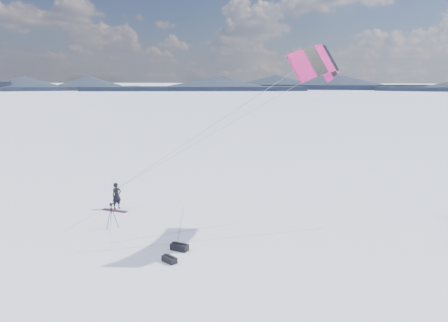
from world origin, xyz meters
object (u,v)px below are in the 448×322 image
Objects in this scene: gear_bag_a at (179,247)px; gear_bag_b at (169,259)px; snowkiter at (117,209)px; snowboard at (115,211)px; tripod at (111,212)px.

gear_bag_b is at bearing -76.88° from gear_bag_a.
snowboard is (0.23, -0.43, 0.02)m from snowkiter.
gear_bag_a reaches higher than snowboard.
snowkiter is 8.10m from gear_bag_a.
snowboard is at bearing 164.12° from gear_bag_b.
snowboard is 1.20× the size of tripod.
gear_bag_b is (5.46, -1.96, -0.75)m from tripod.
gear_bag_a is at bearing 122.12° from gear_bag_b.
tripod is at bearing -122.76° from snowkiter.
snowkiter is 0.99× the size of snowboard.
gear_bag_a is (5.01, -0.63, -0.73)m from tripod.
snowkiter is 9.11m from gear_bag_b.
gear_bag_a is (7.36, -3.37, 0.16)m from snowkiter.
snowkiter is at bearing 104.66° from tripod.
snowboard is at bearing 106.53° from tripod.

